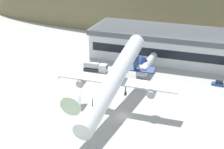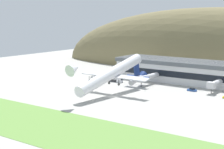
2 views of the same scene
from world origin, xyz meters
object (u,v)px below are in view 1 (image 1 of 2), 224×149
object	(u,v)px
terminal_building	(203,46)
fuel_truck	(95,67)
service_car_1	(219,84)
jetway_0	(147,64)
traffic_cone_0	(59,78)
cargo_airplane	(115,79)

from	to	relation	value
terminal_building	fuel_truck	xyz separation A→B (m)	(-34.23, -22.08, -4.83)
terminal_building	service_car_1	distance (m)	22.34
jetway_0	service_car_1	distance (m)	24.39
terminal_building	traffic_cone_0	xyz separation A→B (m)	(-43.30, -32.75, -6.08)
service_car_1	fuel_truck	xyz separation A→B (m)	(-42.21, -2.03, 0.96)
service_car_1	traffic_cone_0	xyz separation A→B (m)	(-51.28, -12.70, -0.30)
traffic_cone_0	terminal_building	bearing A→B (deg)	37.10
jetway_0	fuel_truck	size ratio (longest dim) A/B	2.01
jetway_0	service_car_1	xyz separation A→B (m)	(24.14, -0.42, -3.41)
terminal_building	jetway_0	size ratio (longest dim) A/B	4.89
cargo_airplane	fuel_truck	bearing A→B (deg)	123.32
cargo_airplane	jetway_0	bearing A→B (deg)	85.94
jetway_0	traffic_cone_0	world-z (taller)	jetway_0
fuel_truck	traffic_cone_0	world-z (taller)	fuel_truck
terminal_building	fuel_truck	world-z (taller)	terminal_building
jetway_0	service_car_1	bearing A→B (deg)	-0.99
service_car_1	cargo_airplane	bearing A→B (deg)	-134.40
cargo_airplane	traffic_cone_0	size ratio (longest dim) A/B	95.25
terminal_building	traffic_cone_0	size ratio (longest dim) A/B	146.34
terminal_building	service_car_1	size ratio (longest dim) A/B	19.42
jetway_0	fuel_truck	xyz separation A→B (m)	(-18.07, -2.45, -2.46)
terminal_building	traffic_cone_0	bearing A→B (deg)	-142.90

